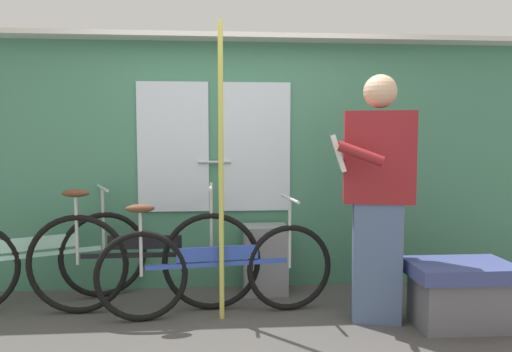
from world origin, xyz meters
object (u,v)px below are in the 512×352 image
at_px(passenger_reading_newspaper, 377,193).
at_px(trash_bin_by_wall, 265,259).
at_px(bicycle_near_door, 144,260).
at_px(bench_seat_corner, 460,292).
at_px(bicycle_leaning_behind, 38,259).
at_px(handrail_pole, 221,173).
at_px(bicycle_by_pole, 216,268).

distance_m(passenger_reading_newspaper, trash_bin_by_wall, 1.16).
relative_size(bicycle_near_door, trash_bin_by_wall, 3.01).
height_order(passenger_reading_newspaper, bench_seat_corner, passenger_reading_newspaper).
distance_m(bicycle_leaning_behind, bench_seat_corner, 3.11).
relative_size(bicycle_near_door, handrail_pole, 0.82).
xyz_separation_m(bicycle_leaning_behind, bench_seat_corner, (3.04, -0.60, -0.13)).
xyz_separation_m(bicycle_leaning_behind, passenger_reading_newspaper, (2.49, -0.46, 0.55)).
xyz_separation_m(bicycle_leaning_behind, handrail_pole, (1.41, -0.34, 0.68)).
distance_m(handrail_pole, bench_seat_corner, 1.85).
bearing_deg(trash_bin_by_wall, handrail_pole, -124.23).
xyz_separation_m(passenger_reading_newspaper, bench_seat_corner, (0.55, -0.14, -0.68)).
height_order(bicycle_leaning_behind, bench_seat_corner, bicycle_leaning_behind).
bearing_deg(bicycle_leaning_behind, bicycle_by_pole, -35.48).
distance_m(bicycle_near_door, passenger_reading_newspaper, 1.77).
bearing_deg(bicycle_near_door, bench_seat_corner, -11.85).
bearing_deg(handrail_pole, bicycle_near_door, 163.10).
xyz_separation_m(bicycle_near_door, handrail_pole, (0.58, -0.18, 0.66)).
bearing_deg(bicycle_by_pole, bench_seat_corner, -18.23).
relative_size(bicycle_by_pole, trash_bin_by_wall, 3.02).
distance_m(bicycle_by_pole, bench_seat_corner, 1.71).
height_order(bicycle_near_door, bicycle_leaning_behind, bicycle_near_door).
xyz_separation_m(bicycle_near_door, bicycle_leaning_behind, (-0.83, 0.16, -0.02)).
xyz_separation_m(bicycle_by_pole, trash_bin_by_wall, (0.40, 0.48, -0.07)).
bearing_deg(handrail_pole, bench_seat_corner, -9.25).
bearing_deg(bicycle_near_door, bicycle_by_pole, -13.33).
distance_m(trash_bin_by_wall, handrail_pole, 1.01).
distance_m(bicycle_near_door, bench_seat_corner, 2.26).
xyz_separation_m(bicycle_leaning_behind, trash_bin_by_wall, (1.77, 0.20, -0.09)).
bearing_deg(passenger_reading_newspaper, bicycle_by_pole, 3.49).
bearing_deg(bicycle_near_door, passenger_reading_newspaper, -10.76).
height_order(bicycle_by_pole, trash_bin_by_wall, bicycle_by_pole).
relative_size(bicycle_by_pole, passenger_reading_newspaper, 1.00).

